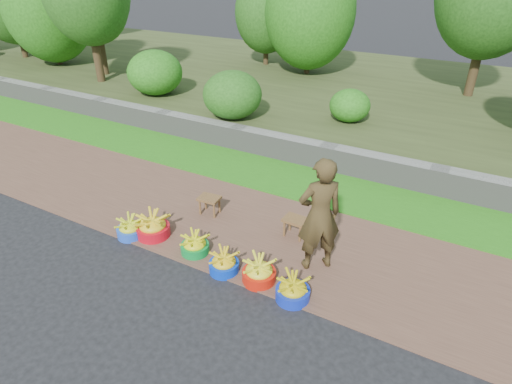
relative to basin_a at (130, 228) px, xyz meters
The scene contains 15 objects.
ground_plane 1.95m from the basin_a, ahead, with size 120.00×120.00×0.00m, color black.
dirt_shoulder 2.22m from the basin_a, 29.24° to the left, with size 80.00×2.50×0.02m, color brown.
grass_verge 3.64m from the basin_a, 57.90° to the left, with size 80.00×1.50×0.04m, color #2A7917.
retaining_wall 4.38m from the basin_a, 63.82° to the left, with size 80.00×0.35×0.55m, color slate.
earth_bank 9.04m from the basin_a, 77.65° to the left, with size 80.00×10.00×0.50m, color #3A4520.
vegetation 8.64m from the basin_a, 114.98° to the left, with size 33.89×7.82×4.56m.
basin_a is the anchor object (origin of this frame).
basin_b 0.38m from the basin_a, 27.99° to the left, with size 0.55×0.55×0.41m.
basin_c 1.21m from the basin_a, ahead, with size 0.44×0.44×0.33m.
basin_d 1.83m from the basin_a, ahead, with size 0.44×0.44×0.33m.
basin_e 2.38m from the basin_a, ahead, with size 0.48×0.48×0.36m.
basin_f 2.95m from the basin_a, ahead, with size 0.47×0.47×0.35m.
stool_left 1.42m from the basin_a, 57.46° to the left, with size 0.40×0.32×0.33m.
stool_right 2.70m from the basin_a, 28.64° to the left, with size 0.39×0.31×0.33m.
vendor_woman 3.14m from the basin_a, 14.36° to the left, with size 0.64×0.42×1.75m, color black.
Camera 1 is at (2.69, -3.90, 4.12)m, focal length 30.00 mm.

